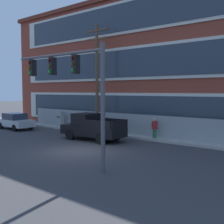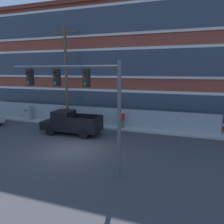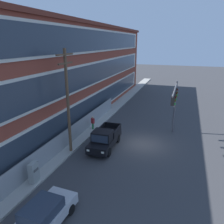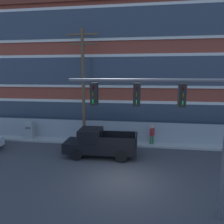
% 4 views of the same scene
% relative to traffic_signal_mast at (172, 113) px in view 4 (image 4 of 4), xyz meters
% --- Properties ---
extents(ground_plane, '(160.00, 160.00, 0.00)m').
position_rel_traffic_signal_mast_xyz_m(ground_plane, '(-2.17, 2.53, -4.30)').
color(ground_plane, '#38383A').
extents(sidewalk_building_side, '(80.00, 1.81, 0.16)m').
position_rel_traffic_signal_mast_xyz_m(sidewalk_building_side, '(-2.17, 9.21, -4.22)').
color(sidewalk_building_side, '#9E9B93').
rests_on(sidewalk_building_side, ground).
extents(brick_mill_building, '(47.23, 11.89, 12.09)m').
position_rel_traffic_signal_mast_xyz_m(brick_mill_building, '(3.89, 15.76, 1.75)').
color(brick_mill_building, brown).
rests_on(brick_mill_building, ground).
extents(chain_link_fence, '(23.56, 0.06, 1.85)m').
position_rel_traffic_signal_mast_xyz_m(chain_link_fence, '(-3.84, 9.44, -3.36)').
color(chain_link_fence, gray).
rests_on(chain_link_fence, ground).
extents(traffic_signal_mast, '(6.26, 0.43, 5.84)m').
position_rel_traffic_signal_mast_xyz_m(traffic_signal_mast, '(0.00, 0.00, 0.00)').
color(traffic_signal_mast, '#4C4C51').
rests_on(traffic_signal_mast, ground).
extents(pickup_truck_black, '(5.18, 2.10, 2.01)m').
position_rel_traffic_signal_mast_xyz_m(pickup_truck_black, '(-4.17, 5.90, -3.35)').
color(pickup_truck_black, black).
rests_on(pickup_truck_black, ground).
extents(utility_pole_near_corner, '(2.51, 0.26, 9.32)m').
position_rel_traffic_signal_mast_xyz_m(utility_pole_near_corner, '(-6.00, 8.57, 0.84)').
color(utility_pole_near_corner, brown).
rests_on(utility_pole_near_corner, ground).
extents(electrical_cabinet, '(0.73, 0.44, 1.68)m').
position_rel_traffic_signal_mast_xyz_m(electrical_cabinet, '(-11.03, 8.71, -3.46)').
color(electrical_cabinet, '#939993').
rests_on(electrical_cabinet, ground).
extents(pedestrian_near_cabinet, '(0.40, 0.47, 1.69)m').
position_rel_traffic_signal_mast_xyz_m(pedestrian_near_cabinet, '(-0.41, 8.80, -3.33)').
color(pedestrian_near_cabinet, '#236B38').
rests_on(pedestrian_near_cabinet, ground).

